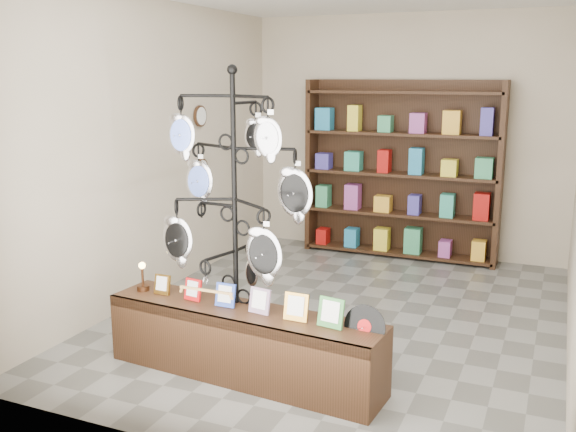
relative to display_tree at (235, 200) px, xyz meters
The scene contains 6 objects.
ground 1.97m from the display_tree, 74.37° to the left, with size 5.00×5.00×0.00m, color slate.
room_envelope 1.52m from the display_tree, 74.37° to the left, with size 5.00×5.00×5.00m.
display_tree is the anchor object (origin of this frame).
front_shelf 1.09m from the display_tree, 46.78° to the right, with size 2.23×0.63×0.78m.
back_shelving 3.71m from the display_tree, 84.00° to the left, with size 2.42×0.36×2.20m.
wall_clocks 2.70m from the display_tree, 125.99° to the left, with size 0.03×0.24×0.84m.
Camera 1 is at (1.83, -5.52, 2.25)m, focal length 40.00 mm.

